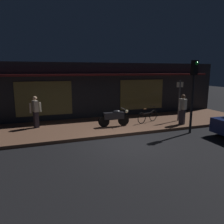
# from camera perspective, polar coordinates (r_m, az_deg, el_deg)

# --- Properties ---
(ground_plane) EXTENTS (60.00, 60.00, 0.00)m
(ground_plane) POSITION_cam_1_polar(r_m,az_deg,el_deg) (9.49, 4.54, -8.29)
(ground_plane) COLOR black
(sidewalk_slab) EXTENTS (18.00, 4.00, 0.15)m
(sidewalk_slab) POSITION_cam_1_polar(r_m,az_deg,el_deg) (12.14, -1.32, -3.57)
(sidewalk_slab) COLOR brown
(sidewalk_slab) RESTS_ON ground_plane
(storefront_building) EXTENTS (18.00, 3.30, 3.60)m
(storefront_building) POSITION_cam_1_polar(r_m,az_deg,el_deg) (15.06, -5.50, 5.90)
(storefront_building) COLOR black
(storefront_building) RESTS_ON ground_plane
(motorcycle) EXTENTS (1.70, 0.55, 0.97)m
(motorcycle) POSITION_cam_1_polar(r_m,az_deg,el_deg) (11.57, 0.65, -1.39)
(motorcycle) COLOR black
(motorcycle) RESTS_ON sidewalk_slab
(bicycle_parked) EXTENTS (1.57, 0.66, 0.91)m
(bicycle_parked) POSITION_cam_1_polar(r_m,az_deg,el_deg) (12.62, 9.40, -1.14)
(bicycle_parked) COLOR black
(bicycle_parked) RESTS_ON sidewalk_slab
(person_photographer) EXTENTS (0.60, 0.43, 1.67)m
(person_photographer) POSITION_cam_1_polar(r_m,az_deg,el_deg) (11.92, -19.56, 0.21)
(person_photographer) COLOR #28232D
(person_photographer) RESTS_ON sidewalk_slab
(person_bystander) EXTENTS (0.60, 0.43, 1.67)m
(person_bystander) POSITION_cam_1_polar(r_m,az_deg,el_deg) (12.55, 18.17, 0.81)
(person_bystander) COLOR #28232D
(person_bystander) RESTS_ON sidewalk_slab
(sign_post) EXTENTS (0.44, 0.09, 2.40)m
(sign_post) POSITION_cam_1_polar(r_m,az_deg,el_deg) (13.35, 17.36, 3.54)
(sign_post) COLOR #47474C
(sign_post) RESTS_ON sidewalk_slab
(traffic_light_pole) EXTENTS (0.24, 0.33, 3.60)m
(traffic_light_pole) POSITION_cam_1_polar(r_m,az_deg,el_deg) (11.27, 20.72, 6.98)
(traffic_light_pole) COLOR black
(traffic_light_pole) RESTS_ON ground_plane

